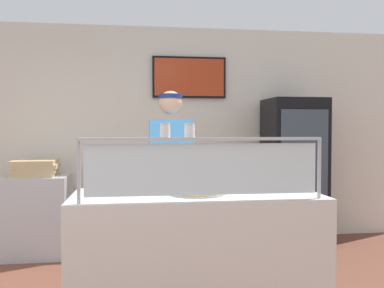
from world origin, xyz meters
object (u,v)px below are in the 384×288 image
Objects in this scene: pepper_flake_shaker at (190,131)px; pizza_tray at (197,192)px; pizza_server at (197,189)px; worker_figure at (171,175)px; parmesan_shaker at (165,131)px; drink_fridge at (294,172)px; pizza_box_stack at (36,168)px.

pizza_tray is at bearing 72.68° from pepper_flake_shaker.
pepper_flake_shaker is (-0.09, -0.29, 0.44)m from pizza_tray.
worker_figure is at bearing 110.52° from pizza_server.
parmesan_shaker is at bearing -130.40° from pizza_tray.
drink_fridge is (1.48, 1.92, -0.07)m from pizza_tray.
parmesan_shaker reaches higher than pizza_server.
worker_figure is at bearing -37.84° from pizza_box_stack.
pizza_server is 3.10× the size of pepper_flake_shaker.
pizza_box_stack is at bearing -179.18° from drink_fridge.
drink_fridge reaches higher than pizza_server.
drink_fridge is at bearing 54.58° from pepper_flake_shaker.
pizza_tray is 0.03m from pizza_server.
pizza_box_stack is at bearing 141.09° from pizza_server.
worker_figure is at bearing 98.60° from pizza_tray.
pizza_server is 2.45m from drink_fridge.
parmesan_shaker reaches higher than pizza_tray.
drink_fridge is 3.55× the size of pizza_box_stack.
parmesan_shaker is 2.56m from pizza_box_stack.
worker_figure is (0.13, 1.07, -0.40)m from parmesan_shaker.
pizza_tray is 0.58m from parmesan_shaker.
parmesan_shaker is 1.15m from worker_figure.
parmesan_shaker reaches higher than pepper_flake_shaker.
pizza_box_stack reaches higher than pizza_tray.
drink_fridge is at bearing 35.57° from worker_figure.
pizza_box_stack is (-1.54, 1.90, -0.00)m from pizza_server.
pepper_flake_shaker is (-0.09, -0.27, 0.41)m from pizza_server.
worker_figure is 1.97m from drink_fridge.
parmesan_shaker is 1.03× the size of pepper_flake_shaker.
pizza_tray is 2.43m from pizza_box_stack.
drink_fridge is at bearing 64.76° from pizza_server.
pizza_tray is at bearing -50.74° from pizza_box_stack.
pizza_server is at bearing -51.03° from pizza_box_stack.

